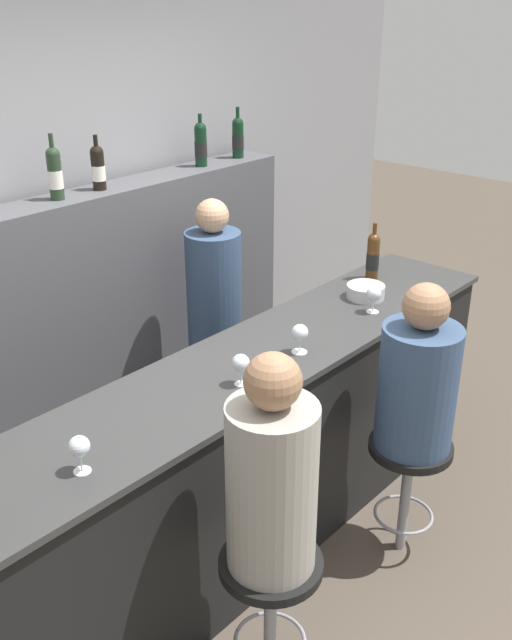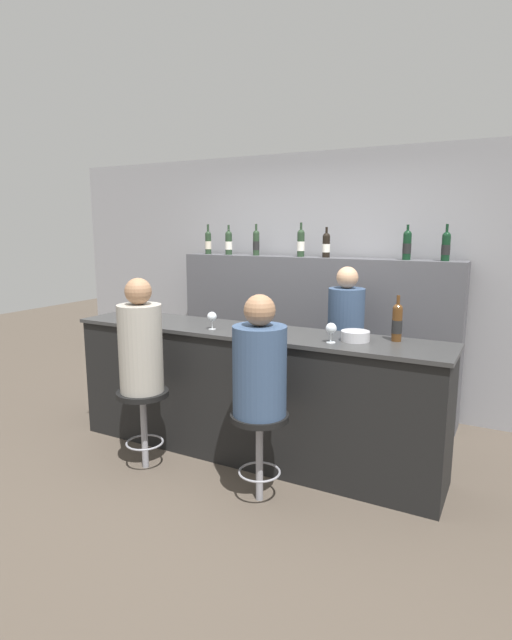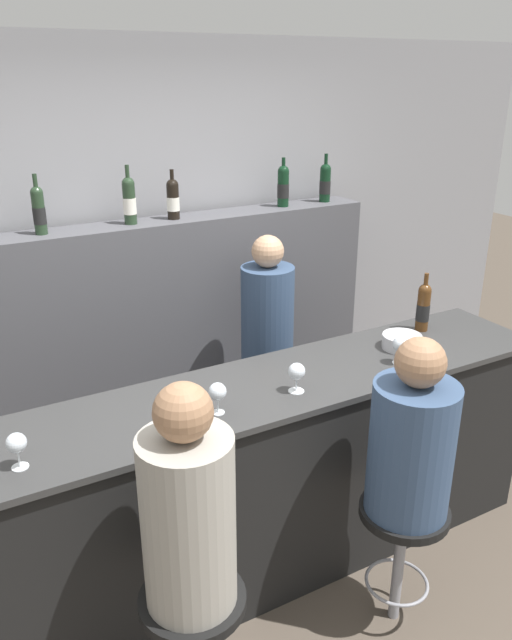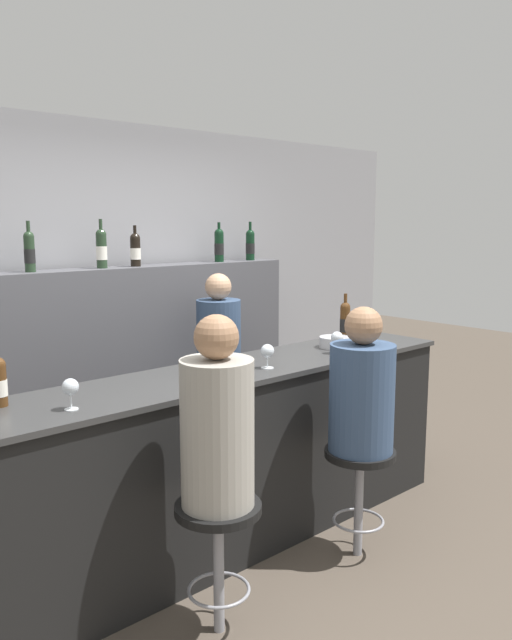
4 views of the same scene
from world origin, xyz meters
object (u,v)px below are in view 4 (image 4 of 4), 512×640
at_px(wine_glass_3, 337,338).
at_px(metal_bowl, 335,342).
at_px(wine_glass_0, 70,388).
at_px(bar_stool_left, 218,531).
at_px(wine_bottle_backbar_6, 250,245).
at_px(bar_stool_right, 360,472).
at_px(guest_seated_left, 217,424).
at_px(wine_bottle_backbar_4, 135,249).
at_px(wine_glass_2, 267,352).
at_px(guest_seated_right, 362,391).
at_px(wine_bottle_backbar_2, 29,251).
at_px(wine_bottle_backbar_5, 219,245).
at_px(bartender, 219,384).
at_px(wine_bottle_counter_1, 345,321).
at_px(wine_glass_1, 213,361).
at_px(wine_bottle_backbar_3, 101,248).

distance_m(wine_glass_3, metal_bowl, 0.20).
height_order(wine_glass_0, bar_stool_left, wine_glass_0).
distance_m(wine_bottle_backbar_6, bar_stool_right, 2.40).
xyz_separation_m(bar_stool_left, guest_seated_left, (0.00, 0.00, 0.50)).
xyz_separation_m(wine_bottle_backbar_6, wine_glass_0, (-2.32, -1.43, -0.53)).
height_order(wine_bottle_backbar_4, metal_bowl, wine_bottle_backbar_4).
height_order(wine_bottle_backbar_6, wine_glass_2, wine_bottle_backbar_6).
relative_size(bar_stool_left, guest_seated_right, 0.77).
bearing_deg(wine_glass_2, wine_glass_3, -0.00).
bearing_deg(wine_bottle_backbar_2, wine_bottle_backbar_5, 0.00).
height_order(wine_bottle_backbar_5, bartender, wine_bottle_backbar_5).
xyz_separation_m(wine_bottle_backbar_2, wine_bottle_backbar_5, (1.56, 0.00, 0.00)).
xyz_separation_m(bar_stool_right, bartender, (0.12, 1.41, 0.21)).
bearing_deg(wine_glass_3, wine_bottle_counter_1, 34.16).
bearing_deg(metal_bowl, guest_seated_right, -127.46).
distance_m(metal_bowl, bar_stool_left, 1.69).
bearing_deg(wine_glass_2, bartender, 67.10).
relative_size(wine_bottle_backbar_4, wine_bottle_backbar_5, 0.93).
relative_size(wine_bottle_backbar_4, wine_glass_1, 2.11).
height_order(guest_seated_left, bartender, bartender).
bearing_deg(wine_bottle_counter_1, bartender, 130.94).
bearing_deg(wine_glass_3, wine_glass_0, 180.00).
bearing_deg(wine_bottle_backbar_4, wine_glass_0, -130.15).
distance_m(wine_glass_0, bar_stool_right, 1.67).
height_order(wine_glass_3, bar_stool_right, wine_glass_3).
xyz_separation_m(guest_seated_right, bartender, (0.12, 1.41, -0.26)).
height_order(wine_bottle_backbar_6, bar_stool_left, wine_bottle_backbar_6).
relative_size(wine_glass_3, bar_stool_right, 0.23).
height_order(bar_stool_right, bartender, bartender).
bearing_deg(wine_bottle_counter_1, wine_bottle_backbar_2, 146.35).
height_order(wine_glass_0, metal_bowl, wine_glass_0).
xyz_separation_m(wine_bottle_backbar_2, wine_glass_0, (-0.43, -1.43, -0.54)).
bearing_deg(wine_bottle_backbar_2, wine_glass_0, -106.66).
height_order(wine_bottle_backbar_6, bar_stool_right, wine_bottle_backbar_6).
bearing_deg(bartender, wine_bottle_counter_1, -49.06).
bearing_deg(wine_glass_0, wine_bottle_backbar_4, 49.85).
distance_m(wine_bottle_counter_1, guest_seated_left, 1.88).
relative_size(wine_bottle_backbar_6, wine_glass_1, 2.29).
distance_m(wine_bottle_backbar_3, guest_seated_right, 2.10).
xyz_separation_m(wine_bottle_backbar_4, guest_seated_left, (-0.75, -1.90, -0.68)).
xyz_separation_m(wine_bottle_backbar_6, bar_stool_right, (-0.85, -1.90, -1.19)).
xyz_separation_m(wine_bottle_backbar_4, wine_glass_3, (0.58, -1.43, -0.53)).
xyz_separation_m(wine_bottle_counter_1, wine_glass_3, (-0.39, -0.27, -0.04)).
distance_m(wine_bottle_backbar_2, bar_stool_left, 2.24).
bearing_deg(bartender, wine_glass_1, -129.80).
relative_size(wine_bottle_backbar_5, bar_stool_right, 0.51).
height_order(wine_bottle_backbar_2, wine_bottle_backbar_5, wine_bottle_backbar_2).
distance_m(bar_stool_left, bartender, 1.82).
distance_m(wine_bottle_backbar_3, bar_stool_right, 2.31).
bearing_deg(wine_glass_0, metal_bowl, 4.01).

